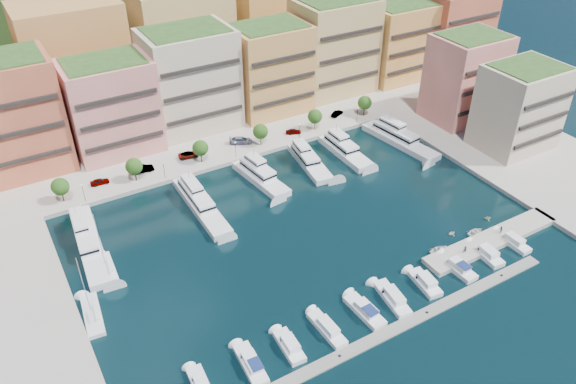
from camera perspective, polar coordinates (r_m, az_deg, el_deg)
name	(u,v)px	position (r m, az deg, el deg)	size (l,w,h in m)	color
ground	(304,230)	(114.40, 1.62, -3.87)	(400.00, 400.00, 0.00)	black
north_quay	(188,111)	(162.13, -10.09, 8.08)	(220.00, 64.00, 2.00)	#9E998E
east_quay	(542,166)	(147.44, 24.36, 2.42)	(34.00, 76.00, 2.00)	#9E998E
hillside	(135,57)	(204.41, -15.27, 13.12)	(240.00, 40.00, 58.00)	#183114
south_pontoon	(385,335)	(95.83, 9.80, -14.09)	(72.00, 2.20, 0.35)	gray
finger_pier	(491,242)	(118.46, 19.93, -4.79)	(32.00, 5.00, 2.00)	#9E998E
apartment_1	(13,116)	(139.68, -26.11, 6.96)	(20.00, 16.50, 26.80)	#D46946
apartment_2	(112,106)	(140.87, -17.49, 8.31)	(20.00, 15.50, 22.80)	pink
apartment_3	(190,79)	(147.19, -9.89, 11.21)	(22.00, 16.50, 25.80)	beige
apartment_4	(270,69)	(154.22, -1.83, 12.42)	(20.00, 15.50, 23.80)	#D88D51
apartment_5	(334,46)	(166.10, 4.69, 14.55)	(22.00, 16.50, 26.80)	tan
apartment_6	(398,41)	(178.21, 11.09, 14.77)	(20.00, 15.50, 22.80)	#DCA450
apartment_7	(452,29)	(189.80, 16.33, 15.60)	(22.00, 16.50, 24.80)	#D46946
apartment_east_a	(466,77)	(157.13, 17.59, 11.05)	(18.00, 14.50, 22.80)	pink
apartment_east_b	(519,107)	(147.30, 22.45, 7.98)	(18.00, 14.50, 20.80)	beige
backblock_1	(76,60)	(161.01, -20.77, 12.41)	(26.00, 18.00, 30.00)	#D88D51
backblock_2	(183,40)	(167.94, -10.62, 14.93)	(26.00, 18.00, 30.00)	tan
backblock_3	(275,23)	(179.67, -1.34, 16.80)	(26.00, 18.00, 30.00)	#DCA450
backblock_4	(354,8)	(195.35, 6.76, 18.06)	(26.00, 18.00, 30.00)	#D46946
tree_0	(60,187)	(127.95, -22.14, 0.50)	(3.80, 3.80, 5.65)	#473323
tree_1	(134,166)	(129.93, -15.38, 2.53)	(3.80, 3.80, 5.65)	#473323
tree_2	(200,148)	(133.81, -8.89, 4.44)	(3.80, 3.80, 5.65)	#473323
tree_3	(260,131)	(139.43, -2.82, 6.16)	(3.80, 3.80, 5.65)	#473323
tree_4	(315,116)	(146.59, 2.76, 7.68)	(3.80, 3.80, 5.65)	#473323
tree_5	(365,103)	(155.07, 7.80, 8.98)	(3.80, 3.80, 5.65)	#473323
lamppost_0	(83,190)	(126.80, -20.12, 0.18)	(0.30, 0.30, 4.20)	black
lamppost_1	(164,167)	(129.74, -12.51, 2.47)	(0.30, 0.30, 4.20)	black
lamppost_2	(236,147)	(135.04, -5.35, 4.58)	(0.30, 0.30, 4.20)	black
lamppost_3	(300,129)	(142.44, 1.20, 6.44)	(0.30, 0.30, 4.20)	black
lamppost_4	(358,112)	(151.61, 7.08, 8.02)	(0.30, 0.30, 4.20)	black
yacht_0	(88,240)	(116.67, -19.66, -4.64)	(6.18, 25.74, 7.30)	white
yacht_2	(199,202)	(121.56, -9.01, -1.00)	(4.52, 23.58, 7.30)	white
yacht_3	(259,175)	(128.85, -2.94, 1.71)	(6.49, 17.98, 7.30)	white
yacht_4	(309,161)	(134.44, 2.10, 3.21)	(7.04, 18.17, 7.30)	white
yacht_5	(344,149)	(139.43, 5.69, 4.35)	(4.92, 17.88, 7.30)	white
yacht_6	(398,138)	(146.30, 11.08, 5.40)	(7.61, 23.36, 7.30)	white
cruiser_1	(251,364)	(90.21, -3.77, -17.08)	(3.19, 8.58, 2.66)	white
cruiser_2	(289,346)	(92.25, 0.15, -15.41)	(2.97, 7.32, 2.55)	white
cruiser_3	(327,329)	(94.82, 3.99, -13.70)	(2.63, 8.69, 2.55)	white
cruiser_4	(365,311)	(98.07, 7.82, -11.90)	(3.16, 8.65, 2.66)	white
cruiser_5	(392,298)	(100.96, 10.56, -10.57)	(3.85, 9.27, 2.55)	white
cruiser_6	(425,283)	(104.95, 13.75, -8.96)	(3.65, 7.63, 2.55)	white
cruiser_7	(458,268)	(109.54, 16.86, -7.37)	(2.88, 7.96, 2.66)	white
cruiser_8	(486,254)	(114.26, 19.52, -5.98)	(3.40, 7.72, 2.55)	white
cruiser_9	(513,242)	(119.06, 21.87, -4.73)	(2.44, 7.57, 2.55)	white
sailboat_2	(107,269)	(110.24, -17.90, -7.47)	(3.20, 8.95, 13.20)	white
sailboat_1	(93,316)	(102.30, -19.21, -11.79)	(3.83, 10.35, 13.20)	white
tender_0	(439,250)	(112.70, 15.08, -5.72)	(2.92, 4.09, 0.85)	white
tender_2	(475,232)	(119.33, 18.50, -3.88)	(2.66, 3.72, 0.77)	silver
tender_3	(488,218)	(124.07, 19.62, -2.48)	(1.37, 1.58, 0.83)	beige
tender_1	(452,233)	(117.59, 16.29, -4.02)	(1.37, 1.59, 0.84)	beige
car_0	(100,182)	(132.55, -18.59, 1.02)	(1.66, 4.13, 1.41)	gray
car_1	(143,169)	(134.16, -14.55, 2.30)	(1.78, 5.11, 1.69)	gray
car_2	(189,155)	(137.64, -10.02, 3.77)	(2.37, 5.14, 1.43)	gray
car_3	(241,140)	(141.81, -4.80, 5.26)	(2.33, 5.73, 1.66)	gray
car_4	(293,131)	(145.77, 0.56, 6.19)	(1.58, 3.93, 1.34)	gray
car_5	(337,113)	(155.35, 5.01, 7.96)	(1.45, 4.15, 1.37)	gray
person_0	(465,249)	(112.13, 17.55, -5.55)	(0.60, 0.39, 1.65)	navy
person_1	(501,230)	(119.31, 20.81, -3.59)	(0.77, 0.60, 1.58)	#482E2B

